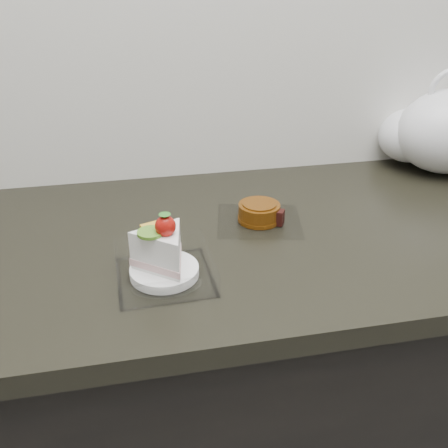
% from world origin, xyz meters
% --- Properties ---
extents(counter, '(2.04, 0.64, 0.90)m').
position_xyz_m(counter, '(0.00, 1.69, 0.45)').
color(counter, black).
rests_on(counter, ground).
extents(cake_tray, '(0.16, 0.16, 0.12)m').
position_xyz_m(cake_tray, '(-0.19, 1.56, 0.93)').
color(cake_tray, white).
rests_on(cake_tray, counter).
extents(mooncake_wrap, '(0.20, 0.19, 0.04)m').
position_xyz_m(mooncake_wrap, '(0.02, 1.72, 0.92)').
color(mooncake_wrap, white).
rests_on(mooncake_wrap, counter).
extents(plastic_bag, '(0.35, 0.31, 0.26)m').
position_xyz_m(plastic_bag, '(0.53, 1.91, 1.00)').
color(plastic_bag, white).
rests_on(plastic_bag, counter).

